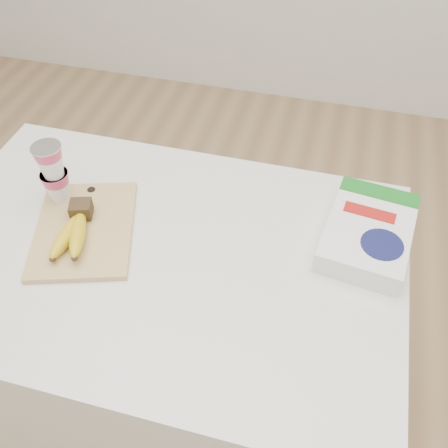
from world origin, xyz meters
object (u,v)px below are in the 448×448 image
bananas (74,230)px  yogurt_stack (53,172)px  cutting_board (85,229)px  table (172,345)px  cereal_box (368,232)px

bananas → yogurt_stack: bearing=130.6°
cutting_board → bananas: (-0.00, -0.03, 0.03)m
table → cereal_box: bearing=18.5°
table → cutting_board: 0.45m
table → bananas: bananas is taller
bananas → cereal_box: 0.65m
cereal_box → yogurt_stack: bearing=-167.4°
table → bananas: bearing=-174.8°
table → cutting_board: (-0.18, 0.01, 0.41)m
cutting_board → bananas: bearing=-116.0°
table → bananas: (-0.19, -0.02, 0.44)m
table → yogurt_stack: bearing=162.8°
table → cereal_box: 0.64m
table → yogurt_stack: (-0.28, 0.09, 0.51)m
cutting_board → cereal_box: (0.63, 0.13, 0.02)m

